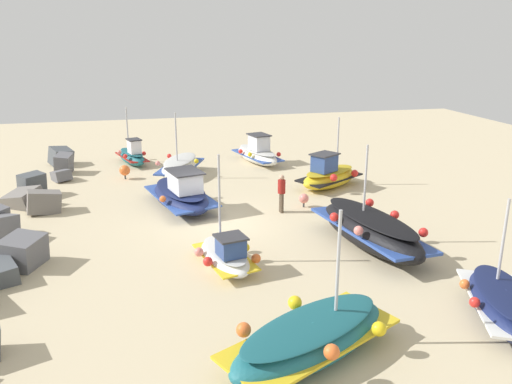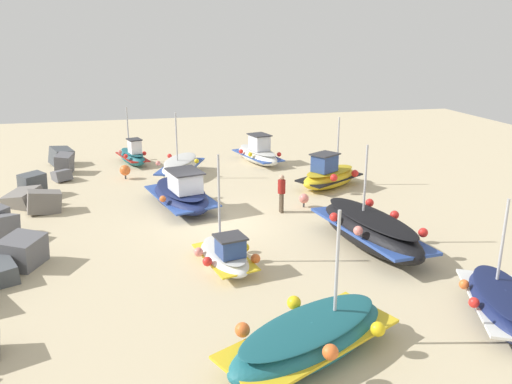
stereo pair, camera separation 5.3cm
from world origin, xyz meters
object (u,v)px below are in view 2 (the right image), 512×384
fishing_boat_0 (310,338)px  fishing_boat_1 (370,229)px  fishing_boat_8 (180,166)px  mooring_buoy_1 (304,199)px  fishing_boat_3 (258,153)px  fishing_boat_6 (133,155)px  mooring_buoy_0 (125,170)px  fishing_boat_2 (181,194)px  person_walking (282,191)px  fishing_boat_5 (329,175)px  fishing_boat_4 (502,303)px  fishing_boat_7 (225,255)px

fishing_boat_0 → fishing_boat_1: fishing_boat_1 is taller
fishing_boat_8 → mooring_buoy_1: bearing=-121.2°
fishing_boat_3 → fishing_boat_6: size_ratio=1.32×
fishing_boat_0 → fishing_boat_8: size_ratio=1.16×
fishing_boat_3 → mooring_buoy_0: bearing=-90.5°
fishing_boat_2 → fishing_boat_8: bearing=161.0°
mooring_buoy_0 → fishing_boat_2: bearing=-155.1°
fishing_boat_3 → person_walking: 8.85m
fishing_boat_5 → fishing_boat_4: bearing=58.2°
fishing_boat_3 → person_walking: (-8.78, 1.03, 0.38)m
fishing_boat_5 → person_walking: bearing=11.3°
fishing_boat_3 → fishing_boat_4: 18.52m
fishing_boat_4 → fishing_boat_2: bearing=-125.7°
fishing_boat_0 → fishing_boat_8: 16.95m
mooring_buoy_0 → fishing_boat_7: bearing=-164.4°
fishing_boat_1 → fishing_boat_3: size_ratio=1.30×
fishing_boat_0 → person_walking: bearing=-129.5°
mooring_buoy_0 → fishing_boat_0: bearing=-165.7°
fishing_boat_5 → fishing_boat_7: (-7.85, 6.48, -0.18)m
fishing_boat_5 → mooring_buoy_0: 10.42m
fishing_boat_4 → fishing_boat_5: size_ratio=1.06×
fishing_boat_0 → fishing_boat_6: size_ratio=1.49×
fishing_boat_6 → mooring_buoy_0: (-3.22, 0.39, -0.04)m
fishing_boat_0 → fishing_boat_4: 5.47m
fishing_boat_0 → fishing_boat_5: fishing_boat_0 is taller
fishing_boat_6 → mooring_buoy_1: (-9.64, -7.18, -0.12)m
fishing_boat_0 → fishing_boat_3: 19.12m
fishing_boat_0 → fishing_boat_6: (20.15, 3.93, -0.01)m
fishing_boat_3 → fishing_boat_7: (-13.55, 4.23, -0.14)m
fishing_boat_7 → mooring_buoy_1: bearing=128.2°
fishing_boat_3 → fishing_boat_6: fishing_boat_6 is taller
fishing_boat_5 → fishing_boat_6: bearing=-68.8°
fishing_boat_0 → fishing_boat_7: bearing=-106.0°
fishing_boat_2 → fishing_boat_7: size_ratio=1.36×
fishing_boat_8 → fishing_boat_6: bearing=59.0°
fishing_boat_1 → mooring_buoy_1: bearing=-179.4°
fishing_boat_2 → fishing_boat_8: size_ratio=1.17×
fishing_boat_8 → fishing_boat_7: bearing=-155.8°
fishing_boat_7 → person_walking: (4.76, -3.21, 0.52)m
fishing_boat_1 → fishing_boat_0: bearing=-45.4°
fishing_boat_4 → fishing_boat_8: (16.40, 6.93, 0.06)m
fishing_boat_5 → fishing_boat_1: bearing=48.3°
fishing_boat_5 → mooring_buoy_0: (3.77, 9.72, -0.13)m
fishing_boat_1 → fishing_boat_6: bearing=-160.6°
fishing_boat_0 → fishing_boat_4: (0.48, -5.45, -0.04)m
fishing_boat_4 → fishing_boat_0: bearing=-63.8°
fishing_boat_0 → fishing_boat_2: 11.87m
fishing_boat_3 → person_walking: bearing=-21.7°
fishing_boat_0 → fishing_boat_7: size_ratio=1.35×
fishing_boat_2 → fishing_boat_4: fishing_boat_4 is taller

